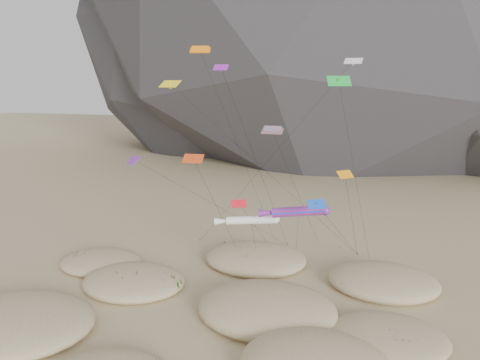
{
  "coord_description": "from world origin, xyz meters",
  "views": [
    {
      "loc": [
        13.64,
        -39.2,
        24.01
      ],
      "look_at": [
        -1.13,
        12.0,
        12.55
      ],
      "focal_mm": 35.0,
      "sensor_mm": 36.0,
      "label": 1
    }
  ],
  "objects": [
    {
      "name": "ground",
      "position": [
        0.0,
        0.0,
        0.0
      ],
      "size": [
        500.0,
        500.0,
        0.0
      ],
      "primitive_type": "plane",
      "color": "#CCB789",
      "rests_on": "ground"
    },
    {
      "name": "rainbow_tube_kite",
      "position": [
        6.12,
        8.32,
        10.31
      ],
      "size": [
        7.61,
        15.87,
        11.16
      ],
      "color": "red",
      "rests_on": "ground"
    },
    {
      "name": "delta_kites",
      "position": [
        0.66,
        11.57,
        18.38
      ],
      "size": [
        28.56,
        21.67,
        26.31
      ],
      "color": "purple",
      "rests_on": "ground"
    },
    {
      "name": "orange_parafoil",
      "position": [
        -7.44,
        16.72,
        27.25
      ],
      "size": [
        8.95,
        11.4,
        28.11
      ],
      "color": "orange",
      "rests_on": "ground"
    },
    {
      "name": "white_tube_kite",
      "position": [
        0.79,
        8.64,
        8.8
      ],
      "size": [
        7.26,
        12.45,
        9.53
      ],
      "color": "white",
      "rests_on": "ground"
    },
    {
      "name": "kite_stakes",
      "position": [
        2.17,
        23.79,
        0.15
      ],
      "size": [
        25.15,
        7.62,
        0.3
      ],
      "color": "#3F2D1E",
      "rests_on": "ground"
    },
    {
      "name": "dunes",
      "position": [
        -1.39,
        4.06,
        0.67
      ],
      "size": [
        48.81,
        38.86,
        3.61
      ],
      "color": "#CCB789",
      "rests_on": "ground"
    },
    {
      "name": "dune_grass",
      "position": [
        -0.09,
        4.73,
        0.85
      ],
      "size": [
        42.93,
        30.94,
        1.57
      ],
      "color": "black",
      "rests_on": "ground"
    },
    {
      "name": "multi_parafoil",
      "position": [
        3.41,
        8.91,
        18.56
      ],
      "size": [
        4.45,
        19.4,
        19.28
      ],
      "color": "#FB521A",
      "rests_on": "ground"
    }
  ]
}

